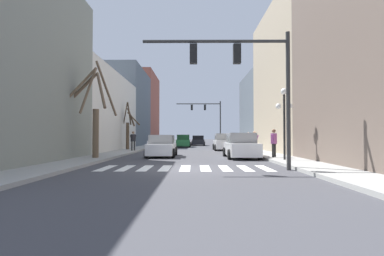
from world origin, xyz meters
The scene contains 21 objects.
ground_plane centered at (0.00, 0.00, 0.00)m, with size 240.00×240.00×0.00m, color #424247.
sidewalk_left centered at (-5.75, 0.00, 0.07)m, with size 2.13×90.00×0.15m.
sidewalk_right centered at (5.75, 0.00, 0.07)m, with size 2.13×90.00×0.15m.
building_row_left centered at (-9.82, 23.22, 5.35)m, with size 6.00×54.92×12.98m.
building_row_right centered at (9.82, 10.72, 5.64)m, with size 6.00×34.85×12.55m.
crosswalk_stripes centered at (0.00, 0.30, 0.00)m, with size 7.65×2.60×0.01m.
traffic_signal_near centered at (2.60, -0.48, 4.30)m, with size 6.34×0.28×5.94m.
traffic_signal_far centered at (2.55, 32.40, 4.91)m, with size 6.81×0.28×6.79m.
street_lamp_right_corner centered at (5.42, 3.35, 2.98)m, with size 0.95×0.36×3.97m.
car_parked_left_mid centered at (3.52, 6.68, 0.78)m, with size 2.08×4.73×1.66m.
car_driving_toward_lane centered at (-1.87, 7.89, 0.72)m, with size 2.00×4.46×1.54m.
car_driving_away_lane centered at (-1.01, 26.38, 0.76)m, with size 1.96×4.81×1.63m.
car_parked_left_near centered at (3.48, 17.45, 0.80)m, with size 2.16×4.22×1.72m.
car_parked_right_near centered at (1.02, 32.78, 0.72)m, with size 2.07×4.19×1.54m.
car_parked_right_far centered at (-3.47, 19.47, 0.74)m, with size 2.19×4.26×1.58m.
pedestrian_near_right_corner centered at (5.31, 5.16, 1.18)m, with size 0.54×0.64×1.74m.
pedestrian_on_right_sidewalk centered at (-5.11, 13.77, 1.18)m, with size 0.53×0.65×1.74m.
pedestrian_waiting_at_curb centered at (5.29, 10.98, 1.16)m, with size 0.70×0.40×1.71m.
pedestrian_on_left_sidewalk centered at (5.59, 15.31, 1.14)m, with size 0.26×0.72×1.67m.
street_tree_right_mid centered at (-6.11, 16.38, 2.28)m, with size 2.10×1.91×4.69m.
street_tree_left_far centered at (-5.77, 4.63, 2.92)m, with size 3.53×2.56×5.92m.
Camera 1 is at (0.39, -13.27, 1.45)m, focal length 28.00 mm.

